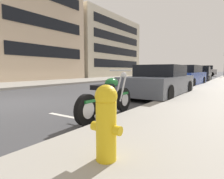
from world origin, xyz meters
name	(u,v)px	position (x,y,z in m)	size (l,w,h in m)	color
ground_plane	(3,104)	(0.00, 0.00, 0.00)	(260.00, 260.00, 0.00)	#3D3D3F
sidewalk_far_curb	(89,80)	(12.00, 6.62, 0.07)	(120.00, 5.00, 0.14)	gray
parking_stall_stripe	(82,119)	(0.00, -3.52, 0.00)	(0.12, 2.20, 0.01)	silver
parked_motorcycle	(108,99)	(0.52, -3.87, 0.43)	(2.19, 0.62, 1.11)	black
parked_car_mid_block	(160,82)	(4.62, -3.67, 0.62)	(4.24, 1.89, 1.31)	#4C515B
parked_car_second_in_row	(186,76)	(10.71, -3.38, 0.68)	(4.71, 1.96, 1.43)	navy
parked_car_far_down_curb	(200,74)	(16.84, -3.28, 0.68)	(4.40, 2.05, 1.42)	black
crossing_truck	(202,71)	(34.91, -0.80, 0.99)	(2.25, 4.99, 1.90)	#B7B7BC
fire_hydrant	(106,121)	(-1.48, -5.24, 0.57)	(0.24, 0.36, 0.82)	gold
townhouse_far_uphill	(17,20)	(8.84, 14.13, 6.53)	(10.03, 10.50, 13.05)	beige
townhouse_mid_block	(89,49)	(21.61, 14.88, 4.62)	(14.15, 12.01, 9.25)	beige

